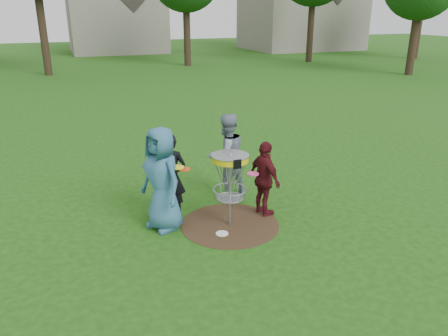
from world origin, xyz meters
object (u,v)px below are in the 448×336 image
object	(u,v)px
player_black	(171,177)
disc_golf_basket	(230,172)
player_maroon	(265,179)
player_grey	(226,156)
player_blue	(162,179)

from	to	relation	value
player_black	disc_golf_basket	xyz separation A→B (m)	(0.89, -0.73, 0.22)
player_black	disc_golf_basket	size ratio (longest dim) A/B	1.16
disc_golf_basket	player_maroon	bearing A→B (deg)	12.74
player_grey	player_maroon	distance (m)	1.16
player_grey	player_maroon	size ratio (longest dim) A/B	1.21
player_maroon	disc_golf_basket	distance (m)	0.84
player_maroon	player_blue	bearing A→B (deg)	74.56
player_blue	disc_golf_basket	bearing A→B (deg)	49.68
player_black	player_maroon	world-z (taller)	player_black
player_black	player_maroon	distance (m)	1.74
player_blue	player_grey	world-z (taller)	player_blue
player_maroon	disc_golf_basket	size ratio (longest dim) A/B	1.05
player_blue	player_black	xyz separation A→B (m)	(0.26, 0.40, -0.14)
player_black	player_grey	xyz separation A→B (m)	(1.31, 0.54, 0.08)
player_blue	player_grey	bearing A→B (deg)	96.87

